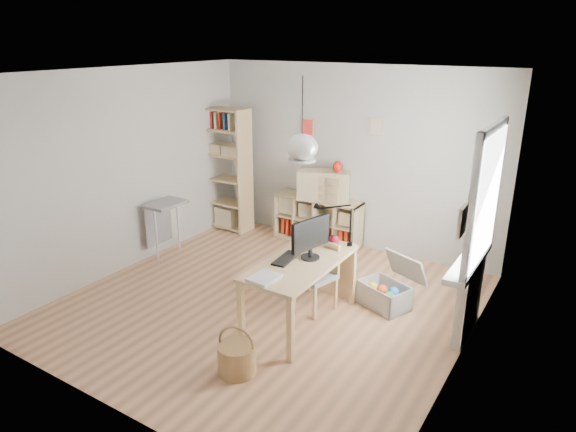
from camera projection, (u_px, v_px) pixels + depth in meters
The scene contains 20 objects.
ground at pixel (268, 303), 6.21m from camera, with size 4.50×4.50×0.00m, color tan.
room_shell at pixel (302, 147), 5.15m from camera, with size 4.50×4.50×4.50m.
window_unit at pixel (486, 198), 5.06m from camera, with size 0.07×1.16×1.46m.
radiator at pixel (469, 300), 5.46m from camera, with size 0.10×0.80×0.80m, color white.
windowsill at pixel (469, 262), 5.34m from camera, with size 0.22×1.20×0.06m, color white.
desk at pixel (301, 269), 5.60m from camera, with size 0.70×1.50×0.75m.
cube_shelf at pixel (318, 223), 8.01m from camera, with size 1.40×0.38×0.72m.
tall_bookshelf at pixel (226, 165), 8.31m from camera, with size 0.80×0.38×2.00m.
side_table at pixel (163, 214), 7.29m from camera, with size 0.40×0.55×0.85m.
chair at pixel (318, 271), 5.97m from camera, with size 0.50×0.50×0.82m.
wicker_basket at pixel (237, 358), 4.88m from camera, with size 0.37×0.37×0.51m.
storage_chest at pixel (388, 290), 6.11m from camera, with size 0.76×0.80×0.60m.
monitor at pixel (311, 236), 5.55m from camera, with size 0.21×0.52×0.46m.
keyboard at pixel (286, 259), 5.60m from camera, with size 0.16×0.42×0.02m, color black.
task_lamp at pixel (331, 217), 5.93m from camera, with size 0.46×0.17×0.49m.
yarn_ball at pixel (334, 241), 5.93m from camera, with size 0.14×0.14×0.14m, color #440912.
paper_tray at pixel (264, 278), 5.14m from camera, with size 0.25×0.31×0.03m, color white.
drawer_chest at pixel (324, 185), 7.71m from camera, with size 0.77×0.35×0.44m, color tan.
red_vase at pixel (338, 167), 7.49m from camera, with size 0.15×0.15×0.18m, color maroon.
potted_plant at pixel (477, 234), 5.56m from camera, with size 0.31×0.27×0.35m, color #2A6A27.
Camera 1 is at (3.14, -4.53, 3.06)m, focal length 32.00 mm.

